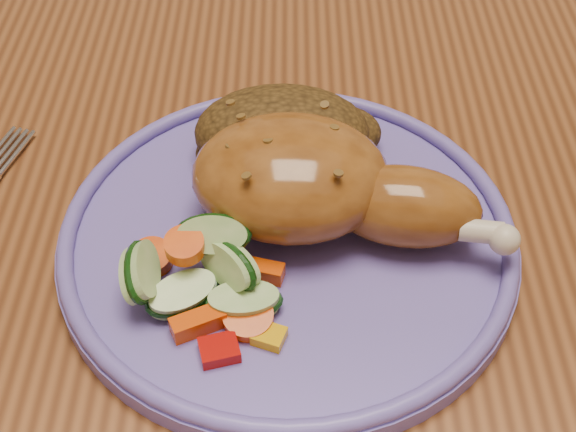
% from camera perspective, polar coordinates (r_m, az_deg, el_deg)
% --- Properties ---
extents(dining_table, '(0.90, 1.40, 0.75)m').
position_cam_1_polar(dining_table, '(0.64, 6.44, 2.03)').
color(dining_table, brown).
rests_on(dining_table, ground).
extents(plate, '(0.27, 0.27, 0.01)m').
position_cam_1_polar(plate, '(0.48, -0.00, -1.75)').
color(plate, '#6354B1').
rests_on(plate, dining_table).
extents(plate_rim, '(0.27, 0.27, 0.01)m').
position_cam_1_polar(plate_rim, '(0.47, -0.00, -0.85)').
color(plate_rim, '#6354B1').
rests_on(plate_rim, plate).
extents(chicken_leg, '(0.19, 0.10, 0.06)m').
position_cam_1_polar(chicken_leg, '(0.46, 2.15, 2.30)').
color(chicken_leg, brown).
rests_on(chicken_leg, plate).
extents(rice_pilaf, '(0.12, 0.08, 0.05)m').
position_cam_1_polar(rice_pilaf, '(0.51, -0.16, 5.84)').
color(rice_pilaf, '#4A3212').
rests_on(rice_pilaf, plate).
extents(vegetable_pile, '(0.10, 0.09, 0.05)m').
position_cam_1_polar(vegetable_pile, '(0.44, -6.02, -4.39)').
color(vegetable_pile, '#A50A05').
rests_on(vegetable_pile, plate).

